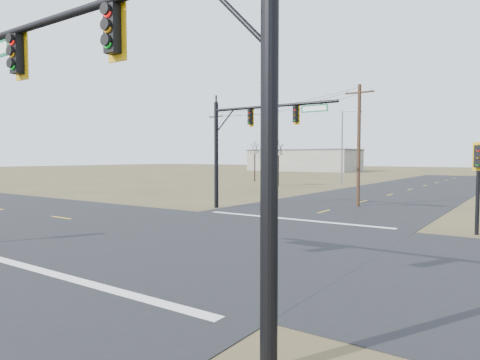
% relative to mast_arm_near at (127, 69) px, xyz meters
% --- Properties ---
extents(ground, '(320.00, 320.00, 0.00)m').
position_rel_mast_arm_near_xyz_m(ground, '(-4.56, 8.86, -5.62)').
color(ground, brown).
rests_on(ground, ground).
extents(road_ew, '(160.00, 14.00, 0.02)m').
position_rel_mast_arm_near_xyz_m(road_ew, '(-4.56, 8.86, -5.61)').
color(road_ew, black).
rests_on(road_ew, ground).
extents(road_ns, '(14.00, 160.00, 0.02)m').
position_rel_mast_arm_near_xyz_m(road_ns, '(-4.56, 8.86, -5.60)').
color(road_ns, black).
rests_on(road_ns, ground).
extents(stop_bar_near, '(12.00, 0.40, 0.01)m').
position_rel_mast_arm_near_xyz_m(stop_bar_near, '(-4.56, 1.36, -5.59)').
color(stop_bar_near, silver).
rests_on(stop_bar_near, road_ns).
extents(stop_bar_far, '(12.00, 0.40, 0.01)m').
position_rel_mast_arm_near_xyz_m(stop_bar_far, '(-4.56, 16.36, -5.59)').
color(stop_bar_far, silver).
rests_on(stop_bar_far, road_ns).
extents(mast_arm_near, '(11.23, 0.43, 7.75)m').
position_rel_mast_arm_near_xyz_m(mast_arm_near, '(0.00, 0.00, 0.00)').
color(mast_arm_near, black).
rests_on(mast_arm_near, ground).
extents(mast_arm_far, '(9.54, 0.56, 7.73)m').
position_rel_mast_arm_near_xyz_m(mast_arm_far, '(-9.23, 18.54, -0.07)').
color(mast_arm_far, black).
rests_on(mast_arm_far, ground).
extents(pedestal_signal_ne, '(0.64, 0.55, 4.47)m').
position_rel_mast_arm_near_xyz_m(pedestal_signal_ne, '(5.00, 16.85, -2.36)').
color(pedestal_signal_ne, black).
rests_on(pedestal_signal_ne, ground).
extents(utility_pole_near, '(2.24, 0.26, 9.14)m').
position_rel_mast_arm_near_xyz_m(utility_pole_near, '(-3.74, 25.23, -0.85)').
color(utility_pole_near, '#422A1C').
rests_on(utility_pole_near, ground).
extents(utility_pole_far, '(2.08, 0.60, 8.63)m').
position_rel_mast_arm_near_xyz_m(utility_pole_far, '(-20.94, 29.86, -1.10)').
color(utility_pole_far, '#422A1C').
rests_on(utility_pole_far, ground).
extents(highway_sign, '(2.74, 0.55, 5.19)m').
position_rel_mast_arm_near_xyz_m(highway_sign, '(-21.21, 41.16, -1.88)').
color(highway_sign, slate).
rests_on(highway_sign, ground).
extents(streetlight_c, '(2.80, 0.26, 10.09)m').
position_rel_mast_arm_near_xyz_m(streetlight_c, '(-14.38, 49.62, 0.05)').
color(streetlight_c, slate).
rests_on(streetlight_c, ground).
extents(bare_tree_a, '(2.57, 2.57, 6.24)m').
position_rel_mast_arm_near_xyz_m(bare_tree_a, '(-20.14, 41.89, -0.68)').
color(bare_tree_a, black).
rests_on(bare_tree_a, ground).
extents(bare_tree_b, '(3.07, 3.07, 6.58)m').
position_rel_mast_arm_near_xyz_m(bare_tree_b, '(-28.27, 48.86, -0.35)').
color(bare_tree_b, black).
rests_on(bare_tree_b, ground).
extents(warehouse_left, '(28.00, 14.00, 5.50)m').
position_rel_mast_arm_near_xyz_m(warehouse_left, '(-44.56, 98.86, -2.87)').
color(warehouse_left, '#9D988C').
rests_on(warehouse_left, ground).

